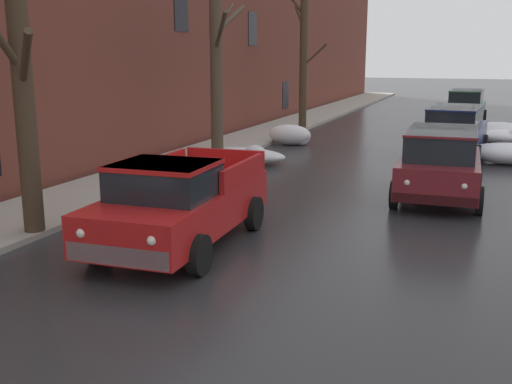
{
  "coord_description": "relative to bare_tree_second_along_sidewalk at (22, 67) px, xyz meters",
  "views": [
    {
      "loc": [
        3.65,
        -0.83,
        3.67
      ],
      "look_at": [
        -0.47,
        9.99,
        1.05
      ],
      "focal_mm": 42.62,
      "sensor_mm": 36.0,
      "label": 1
    }
  ],
  "objects": [
    {
      "name": "suv_darkblue_parked_kerbside_mid",
      "position": [
        7.41,
        13.77,
        -2.45
      ],
      "size": [
        2.38,
        4.9,
        1.82
      ],
      "color": "navy",
      "rests_on": "ground"
    },
    {
      "name": "snow_bank_near_corner_left",
      "position": [
        0.98,
        14.45,
        -3.05
      ],
      "size": [
        1.8,
        1.03,
        0.84
      ],
      "color": "white",
      "rests_on": "ground"
    },
    {
      "name": "suv_maroon_parked_kerbside_close",
      "position": [
        7.45,
        6.44,
        -2.46
      ],
      "size": [
        2.24,
        4.32,
        1.82
      ],
      "color": "maroon",
      "rests_on": "ground"
    },
    {
      "name": "brick_townhouse_facade",
      "position": [
        -3.04,
        9.27,
        1.35
      ],
      "size": [
        0.63,
        80.0,
        9.59
      ],
      "color": "brown",
      "rests_on": "ground"
    },
    {
      "name": "sedan_black_at_far_intersection",
      "position": [
        7.02,
        31.72,
        -2.69
      ],
      "size": [
        2.02,
        4.21,
        1.42
      ],
      "color": "black",
      "rests_on": "ground"
    },
    {
      "name": "suv_green_queued_behind_truck",
      "position": [
        7.36,
        25.29,
        -2.46
      ],
      "size": [
        2.17,
        4.64,
        1.82
      ],
      "color": "#1E5633",
      "rests_on": "ground"
    },
    {
      "name": "snow_bank_along_right_kerb",
      "position": [
        0.72,
        9.6,
        -3.16
      ],
      "size": [
        3.12,
        1.15,
        0.68
      ],
      "color": "white",
      "rests_on": "ground"
    },
    {
      "name": "snow_bank_far_right_pile",
      "position": [
        9.38,
        12.71,
        -3.09
      ],
      "size": [
        2.93,
        1.42,
        0.73
      ],
      "color": "white",
      "rests_on": "ground"
    },
    {
      "name": "sedan_red_parked_far_down_block",
      "position": [
        7.03,
        19.76,
        -2.69
      ],
      "size": [
        2.08,
        4.09,
        1.42
      ],
      "color": "red",
      "rests_on": "ground"
    },
    {
      "name": "pickup_truck_red_approaching_near_lane",
      "position": [
        3.05,
        0.53,
        -2.56
      ],
      "size": [
        2.37,
        4.98,
        1.76
      ],
      "color": "red",
      "rests_on": "ground"
    },
    {
      "name": "bare_tree_second_along_sidewalk",
      "position": [
        0.0,
        0.0,
        0.0
      ],
      "size": [
        1.7,
        4.07,
        6.44
      ],
      "color": "#423323",
      "rests_on": "ground"
    },
    {
      "name": "snow_bank_along_left_kerb",
      "position": [
        9.26,
        17.87,
        -3.14
      ],
      "size": [
        2.03,
        1.37,
        0.69
      ],
      "color": "white",
      "rests_on": "ground"
    },
    {
      "name": "bare_tree_far_down_block",
      "position": [
        -0.08,
        19.38,
        0.04
      ],
      "size": [
        2.48,
        1.21,
        6.91
      ],
      "color": "#423323",
      "rests_on": "ground"
    },
    {
      "name": "bare_tree_mid_block",
      "position": [
        -0.01,
        9.22,
        0.21
      ],
      "size": [
        1.75,
        4.27,
        7.02
      ],
      "color": "#4C3D2D",
      "rests_on": "ground"
    },
    {
      "name": "snow_bank_near_corner_right",
      "position": [
        8.97,
        18.81,
        -3.05
      ],
      "size": [
        2.48,
        1.06,
        0.82
      ],
      "color": "white",
      "rests_on": "ground"
    },
    {
      "name": "left_sidewalk_slab",
      "position": [
        -1.19,
        9.26,
        -3.38
      ],
      "size": [
        2.7,
        80.0,
        0.13
      ],
      "primitive_type": "cube",
      "color": "#A8A399",
      "rests_on": "ground"
    }
  ]
}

